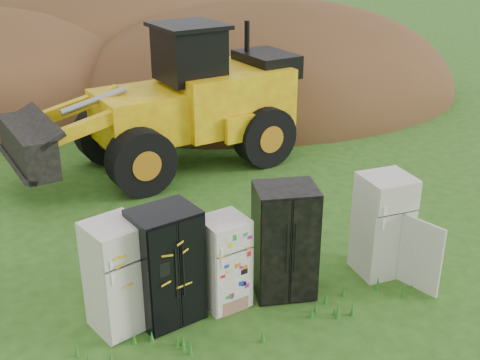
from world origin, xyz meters
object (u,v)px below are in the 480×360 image
object	(u,v)px
fridge_dark_mid	(285,241)
fridge_leftmost	(117,276)
fridge_open_door	(383,225)
fridge_black_side	(166,266)
fridge_sticker	(224,262)
wheel_loader	(158,101)

from	to	relation	value
fridge_dark_mid	fridge_leftmost	bearing A→B (deg)	-169.29
fridge_dark_mid	fridge_open_door	world-z (taller)	fridge_dark_mid
fridge_dark_mid	fridge_open_door	size ratio (longest dim) A/B	1.05
fridge_black_side	fridge_dark_mid	distance (m)	2.05
fridge_leftmost	fridge_open_door	bearing A→B (deg)	-20.04
fridge_black_side	fridge_open_door	bearing A→B (deg)	-14.57
fridge_sticker	fridge_dark_mid	xyz separation A→B (m)	(1.08, -0.00, 0.19)
fridge_leftmost	fridge_dark_mid	distance (m)	2.83
fridge_open_door	wheel_loader	bearing A→B (deg)	112.06
fridge_open_door	wheel_loader	world-z (taller)	wheel_loader
fridge_open_door	fridge_sticker	bearing A→B (deg)	179.49
fridge_black_side	fridge_open_door	xyz separation A→B (m)	(3.98, 0.05, -0.02)
fridge_black_side	fridge_dark_mid	world-z (taller)	fridge_dark_mid
fridge_leftmost	wheel_loader	world-z (taller)	wheel_loader
fridge_dark_mid	wheel_loader	bearing A→B (deg)	107.10
fridge_leftmost	fridge_black_side	distance (m)	0.78
fridge_leftmost	fridge_open_door	xyz separation A→B (m)	(4.76, 0.01, 0.03)
fridge_black_side	fridge_open_door	world-z (taller)	fridge_black_side
fridge_leftmost	fridge_open_door	size ratio (longest dim) A/B	0.97
fridge_leftmost	fridge_open_door	world-z (taller)	fridge_open_door
fridge_black_side	wheel_loader	distance (m)	6.49
fridge_dark_mid	wheel_loader	xyz separation A→B (m)	(-0.70, 6.25, 0.83)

